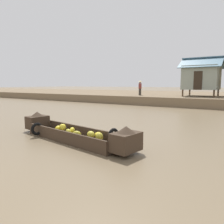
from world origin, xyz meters
name	(u,v)px	position (x,y,z in m)	size (l,w,h in m)	color
ground_plane	(113,122)	(0.00, 10.00, 0.00)	(300.00, 300.00, 0.00)	#726047
riverbank_strip	(194,97)	(0.00, 29.73, 0.44)	(160.00, 20.00, 0.88)	#756047
banana_boat	(73,133)	(0.81, 5.90, 0.30)	(5.83, 1.83, 0.88)	#3D2D21
stilt_house_left	(202,77)	(1.90, 24.14, 2.85)	(4.04, 3.88, 4.01)	#4C3826
vendor_person	(140,87)	(-4.33, 22.55, 1.80)	(0.44, 0.44, 1.66)	#332D28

